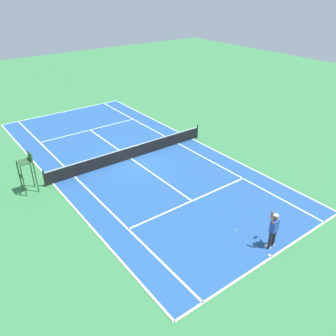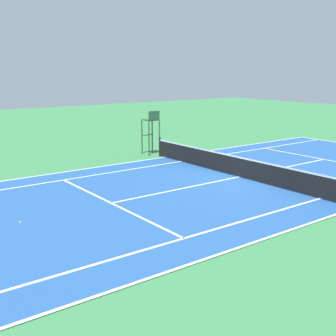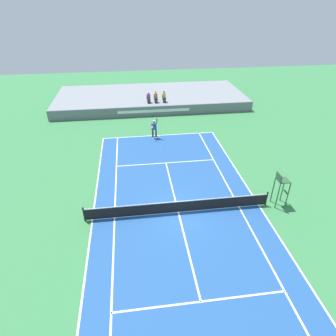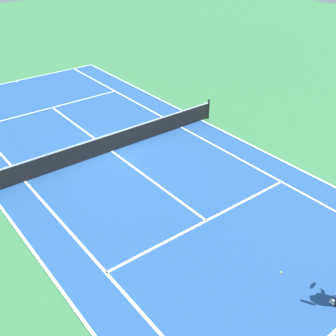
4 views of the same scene
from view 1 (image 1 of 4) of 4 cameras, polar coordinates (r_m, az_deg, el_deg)
ground_plane at (r=23.79m, az=-6.06°, el=1.48°), size 80.00×80.00×0.00m
court at (r=23.78m, az=-6.06°, el=1.51°), size 11.08×23.88×0.03m
net at (r=23.55m, az=-6.13°, el=2.61°), size 11.98×0.10×1.07m
tennis_player at (r=16.38m, az=16.97°, el=-9.67°), size 0.75×0.68×2.08m
tennis_ball at (r=17.50m, az=11.20°, el=-10.01°), size 0.07×0.07×0.07m
umpire_chair at (r=20.90m, az=-22.23°, el=0.09°), size 0.77×0.77×2.44m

